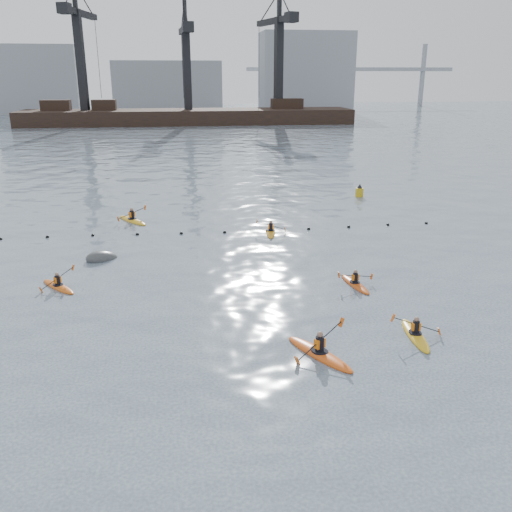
{
  "coord_description": "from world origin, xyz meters",
  "views": [
    {
      "loc": [
        -1.66,
        -13.96,
        10.51
      ],
      "look_at": [
        1.39,
        8.73,
        2.8
      ],
      "focal_mm": 38.0,
      "sensor_mm": 36.0,
      "label": 1
    }
  ],
  "objects_px": {
    "kayaker_4": "(355,283)",
    "kayaker_5": "(132,220)",
    "kayaker_0": "(319,353)",
    "kayaker_2": "(58,286)",
    "mooring_buoy": "(102,259)",
    "nav_buoy": "(359,192)",
    "kayaker_1": "(415,334)",
    "kayaker_3": "(271,231)"
  },
  "relations": [
    {
      "from": "kayaker_4",
      "to": "nav_buoy",
      "type": "relative_size",
      "value": 2.36
    },
    {
      "from": "kayaker_2",
      "to": "nav_buoy",
      "type": "height_order",
      "value": "nav_buoy"
    },
    {
      "from": "kayaker_1",
      "to": "nav_buoy",
      "type": "distance_m",
      "value": 27.67
    },
    {
      "from": "mooring_buoy",
      "to": "kayaker_3",
      "type": "bearing_deg",
      "value": 21.42
    },
    {
      "from": "kayaker_4",
      "to": "nav_buoy",
      "type": "distance_m",
      "value": 22.07
    },
    {
      "from": "kayaker_2",
      "to": "nav_buoy",
      "type": "xyz_separation_m",
      "value": [
        22.36,
        19.22,
        0.3
      ]
    },
    {
      "from": "kayaker_1",
      "to": "kayaker_5",
      "type": "bearing_deg",
      "value": 127.85
    },
    {
      "from": "kayaker_3",
      "to": "kayaker_5",
      "type": "height_order",
      "value": "kayaker_5"
    },
    {
      "from": "kayaker_5",
      "to": "mooring_buoy",
      "type": "height_order",
      "value": "kayaker_5"
    },
    {
      "from": "kayaker_2",
      "to": "kayaker_5",
      "type": "relative_size",
      "value": 0.77
    },
    {
      "from": "kayaker_5",
      "to": "kayaker_0",
      "type": "bearing_deg",
      "value": -102.47
    },
    {
      "from": "kayaker_0",
      "to": "nav_buoy",
      "type": "relative_size",
      "value": 2.71
    },
    {
      "from": "kayaker_1",
      "to": "kayaker_5",
      "type": "distance_m",
      "value": 24.76
    },
    {
      "from": "nav_buoy",
      "to": "kayaker_4",
      "type": "bearing_deg",
      "value": -108.48
    },
    {
      "from": "kayaker_2",
      "to": "kayaker_5",
      "type": "xyz_separation_m",
      "value": [
        2.72,
        13.1,
        0.02
      ]
    },
    {
      "from": "kayaker_4",
      "to": "kayaker_5",
      "type": "bearing_deg",
      "value": -59.07
    },
    {
      "from": "kayaker_1",
      "to": "nav_buoy",
      "type": "height_order",
      "value": "nav_buoy"
    },
    {
      "from": "kayaker_3",
      "to": "kayaker_2",
      "type": "bearing_deg",
      "value": -136.44
    },
    {
      "from": "kayaker_0",
      "to": "kayaker_5",
      "type": "bearing_deg",
      "value": 83.13
    },
    {
      "from": "nav_buoy",
      "to": "kayaker_1",
      "type": "bearing_deg",
      "value": -103.08
    },
    {
      "from": "kayaker_3",
      "to": "kayaker_1",
      "type": "bearing_deg",
      "value": -68.75
    },
    {
      "from": "kayaker_3",
      "to": "kayaker_4",
      "type": "xyz_separation_m",
      "value": [
        2.81,
        -10.34,
        -0.0
      ]
    },
    {
      "from": "kayaker_3",
      "to": "kayaker_4",
      "type": "height_order",
      "value": "kayaker_3"
    },
    {
      "from": "kayaker_1",
      "to": "kayaker_4",
      "type": "height_order",
      "value": "kayaker_1"
    },
    {
      "from": "kayaker_0",
      "to": "kayaker_2",
      "type": "height_order",
      "value": "kayaker_0"
    },
    {
      "from": "kayaker_1",
      "to": "kayaker_4",
      "type": "relative_size",
      "value": 1.05
    },
    {
      "from": "kayaker_2",
      "to": "kayaker_5",
      "type": "height_order",
      "value": "kayaker_5"
    },
    {
      "from": "kayaker_4",
      "to": "nav_buoy",
      "type": "xyz_separation_m",
      "value": [
        6.99,
        20.93,
        0.3
      ]
    },
    {
      "from": "kayaker_0",
      "to": "kayaker_1",
      "type": "height_order",
      "value": "kayaker_0"
    },
    {
      "from": "kayaker_4",
      "to": "nav_buoy",
      "type": "bearing_deg",
      "value": -118.06
    },
    {
      "from": "kayaker_5",
      "to": "nav_buoy",
      "type": "relative_size",
      "value": 2.62
    },
    {
      "from": "kayaker_0",
      "to": "kayaker_4",
      "type": "distance_m",
      "value": 7.96
    },
    {
      "from": "kayaker_5",
      "to": "kayaker_4",
      "type": "bearing_deg",
      "value": -84.28
    },
    {
      "from": "kayaker_3",
      "to": "mooring_buoy",
      "type": "relative_size",
      "value": 1.55
    },
    {
      "from": "kayaker_2",
      "to": "mooring_buoy",
      "type": "height_order",
      "value": "kayaker_2"
    },
    {
      "from": "kayaker_2",
      "to": "mooring_buoy",
      "type": "relative_size",
      "value": 1.3
    },
    {
      "from": "kayaker_4",
      "to": "mooring_buoy",
      "type": "relative_size",
      "value": 1.51
    },
    {
      "from": "kayaker_0",
      "to": "kayaker_1",
      "type": "bearing_deg",
      "value": -15.94
    },
    {
      "from": "kayaker_2",
      "to": "kayaker_1",
      "type": "bearing_deg",
      "value": -65.57
    },
    {
      "from": "kayaker_2",
      "to": "nav_buoy",
      "type": "bearing_deg",
      "value": 0.75
    },
    {
      "from": "kayaker_4",
      "to": "kayaker_5",
      "type": "height_order",
      "value": "kayaker_5"
    },
    {
      "from": "kayaker_2",
      "to": "nav_buoy",
      "type": "distance_m",
      "value": 29.49
    }
  ]
}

